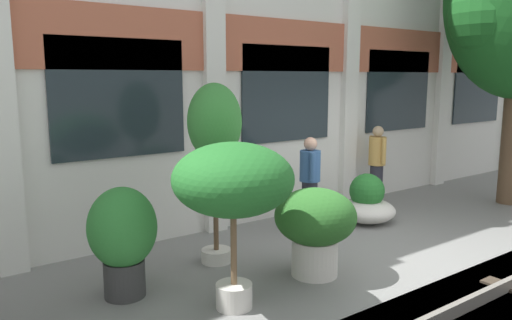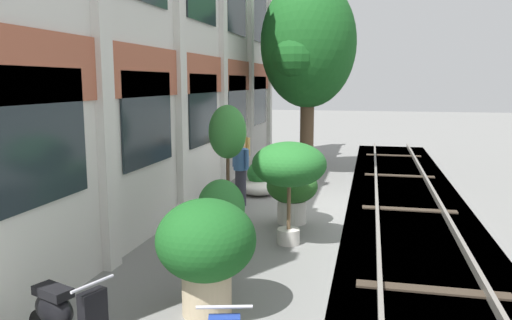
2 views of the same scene
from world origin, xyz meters
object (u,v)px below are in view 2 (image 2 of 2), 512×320
(potted_plant_wide_bowl, at_px, (259,182))
(resident_by_doorway, at_px, (241,170))
(potted_plant_stone_basin, at_px, (292,190))
(resident_watching_tracks, at_px, (242,155))
(broadleaf_tree, at_px, (308,47))
(potted_plant_low_pan, at_px, (228,138))
(potted_plant_fluted_column, at_px, (206,246))
(potted_plant_ribbed_drum, at_px, (221,213))
(potted_plant_terracotta_small, at_px, (289,167))

(potted_plant_wide_bowl, xyz_separation_m, resident_by_doorway, (-1.21, 0.17, 0.52))
(potted_plant_wide_bowl, relative_size, potted_plant_stone_basin, 0.89)
(potted_plant_wide_bowl, height_order, resident_watching_tracks, resident_watching_tracks)
(broadleaf_tree, bearing_deg, potted_plant_stone_basin, -175.69)
(potted_plant_low_pan, relative_size, potted_plant_fluted_column, 1.67)
(potted_plant_fluted_column, relative_size, resident_by_doorway, 0.94)
(potted_plant_low_pan, xyz_separation_m, potted_plant_stone_basin, (0.79, -1.15, -1.16))
(resident_by_doorway, bearing_deg, potted_plant_low_pan, -139.73)
(potted_plant_low_pan, distance_m, potted_plant_ribbed_drum, 1.84)
(potted_plant_fluted_column, distance_m, potted_plant_stone_basin, 4.34)
(potted_plant_wide_bowl, distance_m, potted_plant_terracotta_small, 4.16)
(potted_plant_ribbed_drum, height_order, potted_plant_wide_bowl, potted_plant_ribbed_drum)
(broadleaf_tree, bearing_deg, resident_by_doorway, 167.97)
(potted_plant_fluted_column, relative_size, potted_plant_wide_bowl, 1.45)
(potted_plant_wide_bowl, bearing_deg, potted_plant_low_pan, -178.32)
(potted_plant_ribbed_drum, bearing_deg, potted_plant_wide_bowl, 4.85)
(broadleaf_tree, relative_size, potted_plant_wide_bowl, 5.95)
(potted_plant_ribbed_drum, bearing_deg, potted_plant_terracotta_small, -48.86)
(potted_plant_low_pan, height_order, resident_by_doorway, potted_plant_low_pan)
(potted_plant_terracotta_small, bearing_deg, potted_plant_ribbed_drum, 131.14)
(potted_plant_terracotta_small, height_order, potted_plant_stone_basin, potted_plant_terracotta_small)
(potted_plant_fluted_column, distance_m, potted_plant_wide_bowl, 6.79)
(potted_plant_ribbed_drum, relative_size, potted_plant_wide_bowl, 1.28)
(potted_plant_low_pan, height_order, potted_plant_ribbed_drum, potted_plant_low_pan)
(potted_plant_stone_basin, height_order, resident_watching_tracks, resident_watching_tracks)
(potted_plant_low_pan, xyz_separation_m, resident_watching_tracks, (4.32, 0.85, -1.00))
(potted_plant_terracotta_small, relative_size, potted_plant_stone_basin, 1.62)
(resident_by_doorway, height_order, resident_watching_tracks, same)
(potted_plant_ribbed_drum, relative_size, potted_plant_terracotta_small, 0.70)
(potted_plant_ribbed_drum, relative_size, resident_by_doorway, 0.83)
(resident_by_doorway, xyz_separation_m, resident_watching_tracks, (2.35, 0.58, -0.00))
(potted_plant_low_pan, distance_m, potted_plant_terracotta_small, 1.48)
(potted_plant_ribbed_drum, xyz_separation_m, potted_plant_wide_bowl, (4.64, 0.39, -0.42))
(potted_plant_low_pan, relative_size, potted_plant_terracotta_small, 1.33)
(potted_plant_low_pan, xyz_separation_m, potted_plant_wide_bowl, (3.19, 0.09, -1.52))
(potted_plant_stone_basin, bearing_deg, resident_watching_tracks, 29.47)
(broadleaf_tree, relative_size, potted_plant_low_pan, 2.45)
(potted_plant_wide_bowl, xyz_separation_m, potted_plant_terracotta_small, (-3.76, -1.40, 1.09))
(potted_plant_fluted_column, height_order, potted_plant_terracotta_small, potted_plant_terracotta_small)
(potted_plant_terracotta_small, distance_m, potted_plant_stone_basin, 1.56)
(potted_plant_stone_basin, distance_m, resident_by_doorway, 1.85)
(potted_plant_terracotta_small, bearing_deg, broadleaf_tree, 4.72)
(potted_plant_low_pan, relative_size, potted_plant_wide_bowl, 2.42)
(resident_watching_tracks, bearing_deg, broadleaf_tree, -18.99)
(potted_plant_stone_basin, bearing_deg, potted_plant_wide_bowl, 27.37)
(potted_plant_low_pan, bearing_deg, potted_plant_stone_basin, -55.43)
(potted_plant_low_pan, bearing_deg, resident_by_doorway, 7.66)
(potted_plant_fluted_column, bearing_deg, potted_plant_ribbed_drum, 11.92)
(broadleaf_tree, relative_size, potted_plant_stone_basin, 5.28)
(resident_watching_tracks, bearing_deg, resident_by_doorway, -150.17)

